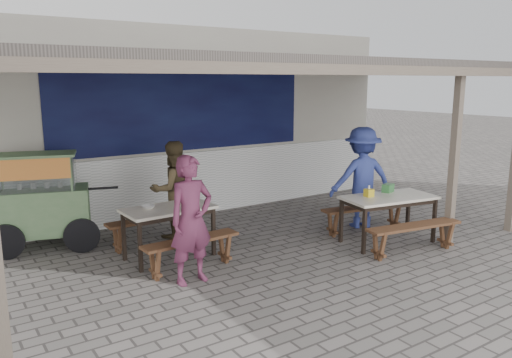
{
  "coord_description": "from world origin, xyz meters",
  "views": [
    {
      "loc": [
        -4.26,
        -5.42,
        2.53
      ],
      "look_at": [
        -0.05,
        0.9,
        1.02
      ],
      "focal_mm": 35.0,
      "sensor_mm": 36.0,
      "label": 1
    }
  ],
  "objects_px": {
    "table_right": "(389,201)",
    "condiment_bowl": "(148,207)",
    "patron_right_table": "(362,178)",
    "vendor_cart": "(43,198)",
    "table_left": "(169,213)",
    "bench_right_wall": "(365,212)",
    "bench_left_wall": "(150,225)",
    "donation_box": "(388,188)",
    "tissue_box": "(369,193)",
    "bench_right_street": "(414,232)",
    "patron_wall_side": "(173,189)",
    "condiment_jar": "(190,200)",
    "patron_street_side": "(191,220)",
    "bench_left_street": "(191,247)"
  },
  "relations": [
    {
      "from": "table_right",
      "to": "patron_wall_side",
      "type": "bearing_deg",
      "value": 150.67
    },
    {
      "from": "patron_right_table",
      "to": "patron_street_side",
      "type": "bearing_deg",
      "value": 28.92
    },
    {
      "from": "patron_wall_side",
      "to": "donation_box",
      "type": "bearing_deg",
      "value": 143.74
    },
    {
      "from": "patron_right_table",
      "to": "vendor_cart",
      "type": "bearing_deg",
      "value": -0.62
    },
    {
      "from": "tissue_box",
      "to": "donation_box",
      "type": "relative_size",
      "value": 0.61
    },
    {
      "from": "condiment_jar",
      "to": "vendor_cart",
      "type": "bearing_deg",
      "value": 144.06
    },
    {
      "from": "bench_left_street",
      "to": "donation_box",
      "type": "distance_m",
      "value": 3.4
    },
    {
      "from": "table_right",
      "to": "bench_left_wall",
      "type": "bearing_deg",
      "value": 158.72
    },
    {
      "from": "table_right",
      "to": "table_left",
      "type": "bearing_deg",
      "value": 167.73
    },
    {
      "from": "patron_wall_side",
      "to": "patron_street_side",
      "type": "bearing_deg",
      "value": 69.85
    },
    {
      "from": "vendor_cart",
      "to": "patron_right_table",
      "type": "relative_size",
      "value": 1.08
    },
    {
      "from": "patron_wall_side",
      "to": "patron_right_table",
      "type": "distance_m",
      "value": 3.23
    },
    {
      "from": "table_right",
      "to": "patron_right_table",
      "type": "bearing_deg",
      "value": 81.66
    },
    {
      "from": "table_left",
      "to": "bench_right_wall",
      "type": "relative_size",
      "value": 0.82
    },
    {
      "from": "vendor_cart",
      "to": "patron_street_side",
      "type": "distance_m",
      "value": 2.7
    },
    {
      "from": "condiment_jar",
      "to": "condiment_bowl",
      "type": "height_order",
      "value": "condiment_jar"
    },
    {
      "from": "patron_wall_side",
      "to": "condiment_bowl",
      "type": "bearing_deg",
      "value": 44.17
    },
    {
      "from": "table_right",
      "to": "donation_box",
      "type": "distance_m",
      "value": 0.34
    },
    {
      "from": "table_right",
      "to": "condiment_bowl",
      "type": "distance_m",
      "value": 3.69
    },
    {
      "from": "bench_left_wall",
      "to": "condiment_jar",
      "type": "height_order",
      "value": "condiment_jar"
    },
    {
      "from": "condiment_jar",
      "to": "table_right",
      "type": "bearing_deg",
      "value": -26.13
    },
    {
      "from": "condiment_bowl",
      "to": "bench_right_wall",
      "type": "bearing_deg",
      "value": -12.68
    },
    {
      "from": "tissue_box",
      "to": "table_right",
      "type": "bearing_deg",
      "value": -29.5
    },
    {
      "from": "table_right",
      "to": "bench_right_wall",
      "type": "height_order",
      "value": "table_right"
    },
    {
      "from": "bench_left_wall",
      "to": "bench_right_wall",
      "type": "height_order",
      "value": "same"
    },
    {
      "from": "tissue_box",
      "to": "condiment_jar",
      "type": "distance_m",
      "value": 2.76
    },
    {
      "from": "bench_left_wall",
      "to": "bench_left_street",
      "type": "bearing_deg",
      "value": -90.0
    },
    {
      "from": "patron_street_side",
      "to": "patron_wall_side",
      "type": "bearing_deg",
      "value": 67.41
    },
    {
      "from": "bench_left_wall",
      "to": "donation_box",
      "type": "relative_size",
      "value": 6.96
    },
    {
      "from": "donation_box",
      "to": "patron_street_side",
      "type": "bearing_deg",
      "value": 178.75
    },
    {
      "from": "table_right",
      "to": "tissue_box",
      "type": "relative_size",
      "value": 12.92
    },
    {
      "from": "bench_left_street",
      "to": "vendor_cart",
      "type": "relative_size",
      "value": 0.73
    },
    {
      "from": "bench_left_wall",
      "to": "condiment_bowl",
      "type": "xyz_separation_m",
      "value": [
        -0.22,
        -0.52,
        0.44
      ]
    },
    {
      "from": "bench_right_street",
      "to": "patron_street_side",
      "type": "height_order",
      "value": "patron_street_side"
    },
    {
      "from": "bench_left_wall",
      "to": "condiment_jar",
      "type": "bearing_deg",
      "value": -55.14
    },
    {
      "from": "bench_left_street",
      "to": "bench_right_wall",
      "type": "bearing_deg",
      "value": -3.44
    },
    {
      "from": "table_left",
      "to": "bench_right_street",
      "type": "distance_m",
      "value": 3.59
    },
    {
      "from": "bench_left_wall",
      "to": "tissue_box",
      "type": "relative_size",
      "value": 11.42
    },
    {
      "from": "table_left",
      "to": "patron_right_table",
      "type": "xyz_separation_m",
      "value": [
        3.44,
        -0.39,
        0.21
      ]
    },
    {
      "from": "bench_right_wall",
      "to": "patron_right_table",
      "type": "height_order",
      "value": "patron_right_table"
    },
    {
      "from": "patron_right_table",
      "to": "bench_right_street",
      "type": "bearing_deg",
      "value": 95.05
    },
    {
      "from": "table_right",
      "to": "condiment_bowl",
      "type": "relative_size",
      "value": 8.5
    },
    {
      "from": "bench_left_street",
      "to": "donation_box",
      "type": "bearing_deg",
      "value": -9.88
    },
    {
      "from": "bench_right_street",
      "to": "patron_wall_side",
      "type": "xyz_separation_m",
      "value": [
        -2.58,
        2.75,
        0.45
      ]
    },
    {
      "from": "table_left",
      "to": "bench_right_street",
      "type": "xyz_separation_m",
      "value": [
        3.06,
        -1.86,
        -0.33
      ]
    },
    {
      "from": "bench_left_street",
      "to": "patron_right_table",
      "type": "xyz_separation_m",
      "value": [
        3.41,
        0.25,
        0.54
      ]
    },
    {
      "from": "patron_wall_side",
      "to": "bench_left_street",
      "type": "bearing_deg",
      "value": 71.41
    },
    {
      "from": "bench_left_street",
      "to": "condiment_bowl",
      "type": "relative_size",
      "value": 7.52
    },
    {
      "from": "bench_right_wall",
      "to": "tissue_box",
      "type": "height_order",
      "value": "tissue_box"
    },
    {
      "from": "bench_right_street",
      "to": "vendor_cart",
      "type": "height_order",
      "value": "vendor_cart"
    }
  ]
}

